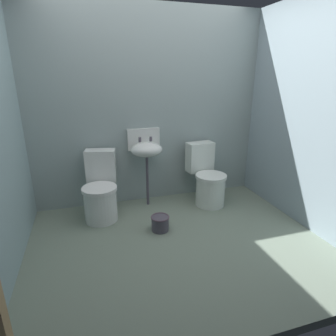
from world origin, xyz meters
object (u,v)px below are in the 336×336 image
(toilet_left, at_px, (101,192))
(sink, at_px, (146,149))
(bucket, at_px, (160,223))
(toilet_right, at_px, (207,180))

(toilet_left, bearing_deg, sink, -152.60)
(sink, bearing_deg, bucket, -91.27)
(toilet_left, bearing_deg, toilet_right, -169.84)
(toilet_left, xyz_separation_m, sink, (0.60, 0.19, 0.43))
(toilet_right, height_order, bucket, toilet_right)
(toilet_left, relative_size, toilet_right, 1.00)
(toilet_left, distance_m, toilet_right, 1.38)
(toilet_right, bearing_deg, sink, -20.55)
(sink, bearing_deg, toilet_right, -13.67)
(toilet_left, height_order, toilet_right, same)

